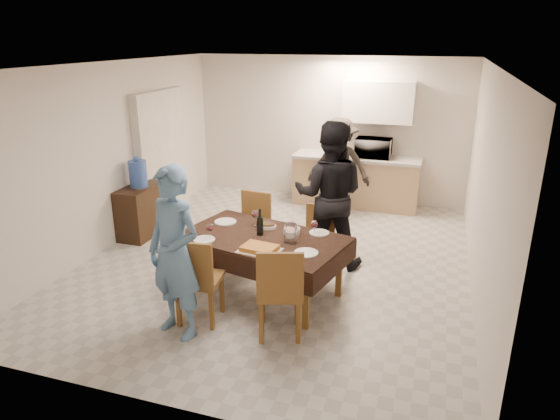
# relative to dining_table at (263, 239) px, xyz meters

# --- Properties ---
(floor) EXTENTS (5.00, 6.00, 0.02)m
(floor) POSITION_rel_dining_table_xyz_m (-0.11, 0.92, -0.70)
(floor) COLOR #B5B6B1
(floor) RESTS_ON ground
(ceiling) EXTENTS (5.00, 6.00, 0.02)m
(ceiling) POSITION_rel_dining_table_xyz_m (-0.11, 0.92, 1.90)
(ceiling) COLOR white
(ceiling) RESTS_ON wall_back
(wall_back) EXTENTS (5.00, 0.02, 2.60)m
(wall_back) POSITION_rel_dining_table_xyz_m (-0.11, 3.92, 0.60)
(wall_back) COLOR silver
(wall_back) RESTS_ON floor
(wall_front) EXTENTS (5.00, 0.02, 2.60)m
(wall_front) POSITION_rel_dining_table_xyz_m (-0.11, -2.08, 0.60)
(wall_front) COLOR silver
(wall_front) RESTS_ON floor
(wall_left) EXTENTS (0.02, 6.00, 2.60)m
(wall_left) POSITION_rel_dining_table_xyz_m (-2.61, 0.92, 0.60)
(wall_left) COLOR silver
(wall_left) RESTS_ON floor
(wall_right) EXTENTS (0.02, 6.00, 2.60)m
(wall_right) POSITION_rel_dining_table_xyz_m (2.39, 0.92, 0.60)
(wall_right) COLOR silver
(wall_right) RESTS_ON floor
(stub_partition) EXTENTS (0.15, 1.40, 2.10)m
(stub_partition) POSITION_rel_dining_table_xyz_m (-2.53, 2.12, 0.35)
(stub_partition) COLOR silver
(stub_partition) RESTS_ON floor
(kitchen_base_cabinet) EXTENTS (2.20, 0.60, 0.86)m
(kitchen_base_cabinet) POSITION_rel_dining_table_xyz_m (0.49, 3.60, -0.27)
(kitchen_base_cabinet) COLOR tan
(kitchen_base_cabinet) RESTS_ON floor
(kitchen_worktop) EXTENTS (2.24, 0.64, 0.05)m
(kitchen_worktop) POSITION_rel_dining_table_xyz_m (0.49, 3.60, 0.19)
(kitchen_worktop) COLOR #A8A7A2
(kitchen_worktop) RESTS_ON kitchen_base_cabinet
(upper_cabinet) EXTENTS (1.20, 0.34, 0.70)m
(upper_cabinet) POSITION_rel_dining_table_xyz_m (0.79, 3.74, 1.15)
(upper_cabinet) COLOR white
(upper_cabinet) RESTS_ON wall_back
(dining_table) EXTENTS (2.07, 1.50, 0.73)m
(dining_table) POSITION_rel_dining_table_xyz_m (0.00, 0.00, 0.00)
(dining_table) COLOR black
(dining_table) RESTS_ON floor
(chair_near_left) EXTENTS (0.50, 0.50, 0.53)m
(chair_near_left) POSITION_rel_dining_table_xyz_m (-0.45, -0.84, -0.09)
(chair_near_left) COLOR brown
(chair_near_left) RESTS_ON floor
(chair_near_right) EXTENTS (0.58, 0.59, 0.54)m
(chair_near_right) POSITION_rel_dining_table_xyz_m (0.45, -0.85, -0.08)
(chair_near_right) COLOR brown
(chair_near_right) RESTS_ON floor
(chair_far_left) EXTENTS (0.48, 0.48, 0.52)m
(chair_far_left) POSITION_rel_dining_table_xyz_m (-0.45, 0.66, -0.11)
(chair_far_left) COLOR brown
(chair_far_left) RESTS_ON floor
(chair_far_right) EXTENTS (0.43, 0.44, 0.47)m
(chair_far_right) POSITION_rel_dining_table_xyz_m (0.45, 0.67, -0.17)
(chair_far_right) COLOR brown
(chair_far_right) RESTS_ON floor
(console) EXTENTS (0.42, 0.84, 0.78)m
(console) POSITION_rel_dining_table_xyz_m (-2.39, 1.18, -0.31)
(console) COLOR black
(console) RESTS_ON floor
(water_jug) EXTENTS (0.27, 0.27, 0.40)m
(water_jug) POSITION_rel_dining_table_xyz_m (-2.39, 1.18, 0.28)
(water_jug) COLOR #3F68C8
(water_jug) RESTS_ON console
(wine_bottle) EXTENTS (0.08, 0.08, 0.32)m
(wine_bottle) POSITION_rel_dining_table_xyz_m (-0.05, 0.05, 0.19)
(wine_bottle) COLOR black
(wine_bottle) RESTS_ON dining_table
(water_pitcher) EXTENTS (0.14, 0.14, 0.22)m
(water_pitcher) POSITION_rel_dining_table_xyz_m (0.35, -0.05, 0.14)
(water_pitcher) COLOR white
(water_pitcher) RESTS_ON dining_table
(savoury_tart) EXTENTS (0.48, 0.38, 0.05)m
(savoury_tart) POSITION_rel_dining_table_xyz_m (0.10, -0.38, 0.06)
(savoury_tart) COLOR gold
(savoury_tart) RESTS_ON dining_table
(salad_bowl) EXTENTS (0.19, 0.19, 0.07)m
(salad_bowl) POSITION_rel_dining_table_xyz_m (0.30, 0.18, 0.07)
(salad_bowl) COLOR white
(salad_bowl) RESTS_ON dining_table
(mushroom_dish) EXTENTS (0.22, 0.22, 0.04)m
(mushroom_dish) POSITION_rel_dining_table_xyz_m (-0.05, 0.28, 0.05)
(mushroom_dish) COLOR white
(mushroom_dish) RESTS_ON dining_table
(wine_glass_a) EXTENTS (0.09, 0.09, 0.20)m
(wine_glass_a) POSITION_rel_dining_table_xyz_m (-0.55, -0.25, 0.13)
(wine_glass_a) COLOR white
(wine_glass_a) RESTS_ON dining_table
(wine_glass_b) EXTENTS (0.08, 0.08, 0.18)m
(wine_glass_b) POSITION_rel_dining_table_xyz_m (0.55, 0.25, 0.12)
(wine_glass_b) COLOR white
(wine_glass_b) RESTS_ON dining_table
(wine_glass_c) EXTENTS (0.09, 0.09, 0.21)m
(wine_glass_c) POSITION_rel_dining_table_xyz_m (-0.20, 0.30, 0.14)
(wine_glass_c) COLOR white
(wine_glass_c) RESTS_ON dining_table
(plate_near_left) EXTENTS (0.25, 0.25, 0.01)m
(plate_near_left) POSITION_rel_dining_table_xyz_m (-0.60, -0.30, 0.04)
(plate_near_left) COLOR white
(plate_near_left) RESTS_ON dining_table
(plate_near_right) EXTENTS (0.26, 0.26, 0.02)m
(plate_near_right) POSITION_rel_dining_table_xyz_m (0.60, -0.30, 0.04)
(plate_near_right) COLOR white
(plate_near_right) RESTS_ON dining_table
(plate_far_left) EXTENTS (0.27, 0.27, 0.02)m
(plate_far_left) POSITION_rel_dining_table_xyz_m (-0.60, 0.30, 0.04)
(plate_far_left) COLOR white
(plate_far_left) RESTS_ON dining_table
(plate_far_right) EXTENTS (0.24, 0.24, 0.01)m
(plate_far_right) POSITION_rel_dining_table_xyz_m (0.60, 0.30, 0.04)
(plate_far_right) COLOR white
(plate_far_right) RESTS_ON dining_table
(microwave) EXTENTS (0.61, 0.41, 0.33)m
(microwave) POSITION_rel_dining_table_xyz_m (0.77, 3.60, 0.38)
(microwave) COLOR white
(microwave) RESTS_ON kitchen_worktop
(person_near) EXTENTS (0.75, 0.61, 1.79)m
(person_near) POSITION_rel_dining_table_xyz_m (-0.55, -1.05, 0.20)
(person_near) COLOR #5783AE
(person_near) RESTS_ON floor
(person_far) EXTENTS (1.02, 0.83, 1.94)m
(person_far) POSITION_rel_dining_table_xyz_m (0.55, 1.05, 0.27)
(person_far) COLOR black
(person_far) RESTS_ON floor
(person_kitchen) EXTENTS (1.06, 0.61, 1.65)m
(person_kitchen) POSITION_rel_dining_table_xyz_m (0.26, 3.15, 0.13)
(person_kitchen) COLOR black
(person_kitchen) RESTS_ON floor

